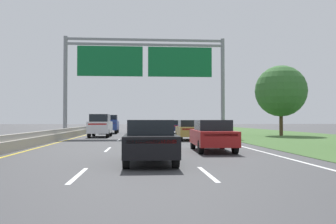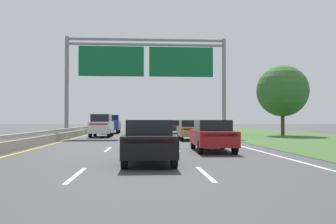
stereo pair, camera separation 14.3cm
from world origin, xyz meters
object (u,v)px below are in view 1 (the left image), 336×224
at_px(car_white_left_lane_suv, 100,125).
at_px(roadside_tree_mid, 281,91).
at_px(car_black_centre_lane_sedan, 150,141).
at_px(car_red_right_lane_sedan, 212,135).
at_px(car_navy_right_lane_sedan, 174,126).
at_px(overhead_sign_gantry, 145,66).
at_px(car_gold_right_lane_sedan, 189,130).
at_px(pickup_truck_blue, 110,124).

relative_size(car_white_left_lane_suv, roadside_tree_mid, 0.66).
xyz_separation_m(car_black_centre_lane_sedan, roadside_tree_mid, (13.78, 22.14, 3.69)).
relative_size(car_red_right_lane_sedan, car_navy_right_lane_sedan, 1.00).
height_order(overhead_sign_gantry, car_white_left_lane_suv, overhead_sign_gantry).
bearing_deg(car_gold_right_lane_sedan, overhead_sign_gantry, 33.48).
height_order(car_red_right_lane_sedan, car_black_centre_lane_sedan, same).
distance_m(car_red_right_lane_sedan, car_white_left_lane_suv, 17.72).
relative_size(car_black_centre_lane_sedan, car_white_left_lane_suv, 0.94).
bearing_deg(roadside_tree_mid, pickup_truck_blue, 155.41).
relative_size(overhead_sign_gantry, pickup_truck_blue, 2.77).
distance_m(pickup_truck_blue, car_navy_right_lane_sedan, 7.75).
height_order(car_black_centre_lane_sedan, car_navy_right_lane_sedan, same).
bearing_deg(car_black_centre_lane_sedan, car_gold_right_lane_sedan, -13.06).
height_order(pickup_truck_blue, car_navy_right_lane_sedan, pickup_truck_blue).
bearing_deg(car_red_right_lane_sedan, car_white_left_lane_suv, 26.07).
relative_size(car_navy_right_lane_sedan, roadside_tree_mid, 0.63).
height_order(car_gold_right_lane_sedan, car_black_centre_lane_sedan, same).
xyz_separation_m(car_red_right_lane_sedan, car_navy_right_lane_sedan, (0.31, 24.51, 0.00)).
distance_m(overhead_sign_gantry, pickup_truck_blue, 12.18).
distance_m(pickup_truck_blue, roadside_tree_mid, 19.96).
bearing_deg(overhead_sign_gantry, pickup_truck_blue, 112.55).
bearing_deg(roadside_tree_mid, car_white_left_lane_suv, -175.69).
bearing_deg(pickup_truck_blue, car_black_centre_lane_sedan, -173.24).
relative_size(car_gold_right_lane_sedan, car_black_centre_lane_sedan, 1.01).
bearing_deg(car_black_centre_lane_sedan, overhead_sign_gantry, -0.21).
distance_m(overhead_sign_gantry, car_black_centre_lane_sedan, 21.13).
bearing_deg(car_red_right_lane_sedan, roadside_tree_mid, -29.64).
relative_size(car_gold_right_lane_sedan, car_red_right_lane_sedan, 1.00).
bearing_deg(car_navy_right_lane_sedan, car_gold_right_lane_sedan, 178.23).
bearing_deg(car_white_left_lane_suv, car_navy_right_lane_sedan, -42.41).
bearing_deg(pickup_truck_blue, car_white_left_lane_suv, 178.88).
xyz_separation_m(pickup_truck_blue, car_red_right_lane_sedan, (7.35, -25.64, -0.26)).
height_order(car_red_right_lane_sedan, roadside_tree_mid, roadside_tree_mid).
bearing_deg(overhead_sign_gantry, car_gold_right_lane_sedan, -57.41).
xyz_separation_m(overhead_sign_gantry, pickup_truck_blue, (-4.16, 10.01, -5.55)).
height_order(car_red_right_lane_sedan, car_navy_right_lane_sedan, same).
relative_size(overhead_sign_gantry, car_navy_right_lane_sedan, 3.39).
height_order(car_black_centre_lane_sedan, roadside_tree_mid, roadside_tree_mid).
bearing_deg(overhead_sign_gantry, car_navy_right_lane_sedan, 68.49).
bearing_deg(car_white_left_lane_suv, car_gold_right_lane_sedan, -127.38).
bearing_deg(pickup_truck_blue, overhead_sign_gantry, -158.39).
xyz_separation_m(car_gold_right_lane_sedan, car_navy_right_lane_sedan, (0.10, 14.22, 0.00)).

